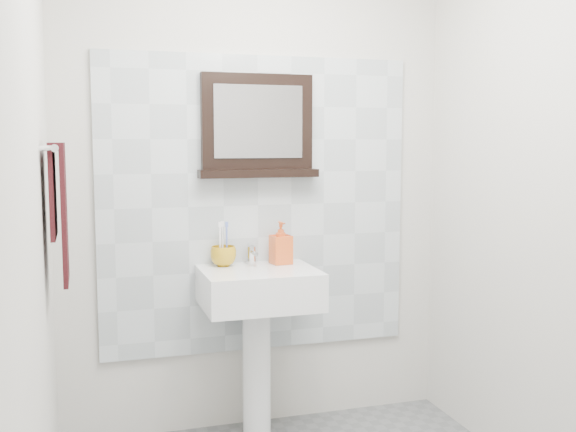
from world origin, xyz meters
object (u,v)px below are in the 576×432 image
object	(u,v)px
pedestal_sink	(259,306)
soap_dispenser	(281,243)
framed_mirror	(257,129)
toothbrush_cup	(223,256)
hand_towel	(59,202)

from	to	relation	value
pedestal_sink	soap_dispenser	world-z (taller)	soap_dispenser
pedestal_sink	framed_mirror	world-z (taller)	framed_mirror
toothbrush_cup	pedestal_sink	bearing A→B (deg)	-41.02
framed_mirror	pedestal_sink	bearing A→B (deg)	-103.91
pedestal_sink	toothbrush_cup	distance (m)	0.30
toothbrush_cup	framed_mirror	world-z (taller)	framed_mirror
framed_mirror	toothbrush_cup	bearing A→B (deg)	-162.77
toothbrush_cup	soap_dispenser	world-z (taller)	soap_dispenser
pedestal_sink	toothbrush_cup	world-z (taller)	pedestal_sink
pedestal_sink	toothbrush_cup	xyz separation A→B (m)	(-0.15, 0.13, 0.23)
toothbrush_cup	framed_mirror	distance (m)	0.66
toothbrush_cup	hand_towel	xyz separation A→B (m)	(-0.74, -0.45, 0.33)
framed_mirror	hand_towel	bearing A→B (deg)	-151.30
toothbrush_cup	framed_mirror	bearing A→B (deg)	17.23
soap_dispenser	pedestal_sink	bearing A→B (deg)	-150.09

